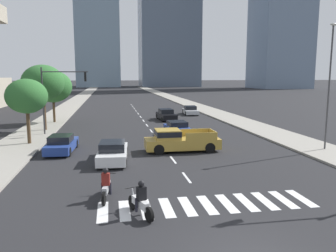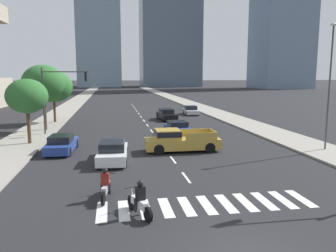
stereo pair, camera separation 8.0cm
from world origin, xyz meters
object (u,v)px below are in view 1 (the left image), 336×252
pickup_truck (179,141)px  sedan_blue_1 (178,129)px  sedan_blue_3 (62,144)px  sedan_white_4 (113,152)px  motorcycle_trailing (106,186)px  traffic_signal_far (59,89)px  street_tree_nearest (27,96)px  sedan_silver_2 (190,111)px  street_lamp_east (330,79)px  street_tree_third (53,87)px  motorcycle_lead (141,202)px  sedan_black_0 (166,115)px  street_tree_second (43,83)px

pickup_truck → sedan_blue_1: pickup_truck is taller
sedan_blue_3 → sedan_white_4: (3.70, -3.43, 0.03)m
motorcycle_trailing → traffic_signal_far: 18.56m
sedan_blue_3 → street_tree_nearest: bearing=47.9°
pickup_truck → sedan_silver_2: bearing=-105.3°
street_lamp_east → sedan_blue_3: bearing=171.3°
street_tree_nearest → street_tree_third: (0.00, 12.73, 0.37)m
motorcycle_lead → sedan_black_0: 29.40m
pickup_truck → traffic_signal_far: bearing=-41.6°
street_tree_second → pickup_truck: bearing=-44.3°
sedan_blue_1 → sedan_blue_3: (-9.83, -5.34, -0.02)m
sedan_blue_1 → street_lamp_east: 13.56m
motorcycle_lead → street_tree_second: size_ratio=0.30×
motorcycle_trailing → street_tree_nearest: 15.05m
sedan_blue_3 → street_lamp_east: size_ratio=0.49×
traffic_signal_far → sedan_silver_2: bearing=41.8°
traffic_signal_far → sedan_white_4: bearing=-66.4°
pickup_truck → sedan_white_4: pickup_truck is taller
sedan_white_4 → street_tree_third: street_tree_third is taller
motorcycle_lead → sedan_blue_3: 13.17m
sedan_black_0 → street_tree_third: bearing=-90.6°
sedan_blue_1 → motorcycle_lead: bearing=-18.5°
street_lamp_east → street_tree_third: bearing=140.0°
sedan_silver_2 → street_tree_second: (-18.06, -11.87, 4.34)m
sedan_blue_1 → street_tree_third: (-12.78, 10.46, 3.72)m
sedan_silver_2 → traffic_signal_far: size_ratio=0.72×
traffic_signal_far → street_tree_nearest: traffic_signal_far is taller
sedan_white_4 → traffic_signal_far: bearing=27.9°
street_lamp_east → street_tree_nearest: 23.23m
motorcycle_lead → sedan_silver_2: motorcycle_lead is taller
motorcycle_lead → pickup_truck: size_ratio=0.36×
pickup_truck → street_lamp_east: (10.86, -1.75, 4.54)m
sedan_blue_1 → street_tree_nearest: street_tree_nearest is taller
pickup_truck → street_tree_nearest: (-11.52, 4.31, 3.15)m
motorcycle_trailing → pickup_truck: size_ratio=0.40×
pickup_truck → motorcycle_trailing: bearing=60.1°
motorcycle_trailing → traffic_signal_far: bearing=21.7°
motorcycle_lead → traffic_signal_far: size_ratio=0.32×
motorcycle_trailing → street_tree_third: street_tree_third is taller
motorcycle_trailing → street_tree_second: 21.58m
traffic_signal_far → sedan_blue_3: bearing=-82.0°
motorcycle_lead → motorcycle_trailing: 2.53m
sedan_black_0 → street_tree_nearest: 19.38m
sedan_blue_3 → street_tree_nearest: (-2.95, 3.07, 3.37)m
street_tree_nearest → street_lamp_east: bearing=-15.1°
motorcycle_trailing → sedan_silver_2: size_ratio=0.50×
street_lamp_east → street_tree_second: street_lamp_east is taller
traffic_signal_far → street_tree_third: (-1.90, 8.35, -0.04)m
sedan_blue_3 → street_tree_second: street_tree_second is taller
street_tree_third → motorcycle_lead: bearing=-74.7°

